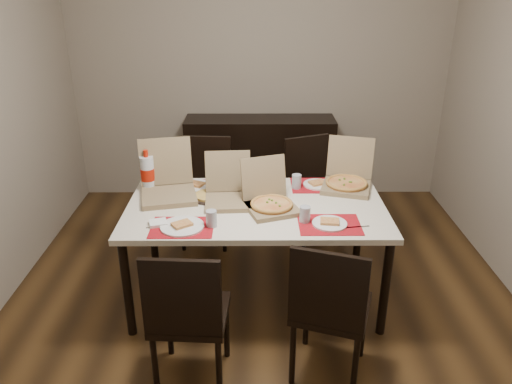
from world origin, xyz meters
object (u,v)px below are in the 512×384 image
Objects in this scene: chair_far_left at (206,186)px; pizza_box_center at (270,201)px; soda_bottle at (148,173)px; chair_far_right at (311,185)px; dining_table at (256,214)px; dip_bowl at (261,191)px; chair_near_right at (330,307)px; chair_near_left at (188,314)px; sideboard at (260,161)px.

pizza_box_center reaches higher than chair_far_left.
chair_far_left is 2.98× the size of soda_bottle.
chair_far_right is 2.08× the size of pizza_box_center.
dip_bowl is at bearing 79.07° from dining_table.
dip_bowl is at bearing 109.59° from chair_near_right.
soda_bottle is at bearing 175.38° from dip_bowl.
pizza_box_center is at bearing 111.84° from chair_near_right.
chair_near_left reaches higher than dip_bowl.
sideboard is 1.61× the size of chair_far_left.
soda_bottle reaches higher than chair_far_left.
dip_bowl is at bearing -55.96° from chair_far_left.
chair_far_left is at bearing 60.13° from soda_bottle.
dining_table is at bearing 150.74° from pizza_box_center.
pizza_box_center is (0.10, -0.05, 0.12)m from dining_table.
chair_near_left is at bearing -175.95° from chair_near_right.
dip_bowl is 0.85m from soda_bottle.
sideboard is 4.81× the size of soda_bottle.
soda_bottle is at bearing 159.97° from pizza_box_center.
dining_table is 0.87m from soda_bottle.
dining_table is 1.94× the size of chair_near_left.
chair_far_right is at bearing -60.70° from sideboard.
dip_bowl is at bearing -122.82° from chair_far_right.
chair_near_left is 1.30m from soda_bottle.
chair_near_right is at bearing 4.05° from chair_near_left.
chair_far_left is 2.08× the size of pizza_box_center.
dining_table is 1.94× the size of chair_far_left.
chair_near_left is 2.01m from chair_far_right.
chair_near_right is at bearing -63.92° from dining_table.
chair_far_left reaches higher than dip_bowl.
dip_bowl is (-0.06, 0.26, -0.04)m from pizza_box_center.
dining_table is 5.77× the size of soda_bottle.
chair_far_left is at bearing 124.04° from dip_bowl.
sideboard is at bearing 58.66° from chair_far_left.
soda_bottle reaches higher than chair_far_right.
chair_near_right is at bearing -70.41° from dip_bowl.
sideboard is 1.53m from dip_bowl.
sideboard is at bearing 80.58° from chair_near_left.
dining_table is 4.03× the size of pizza_box_center.
chair_near_right is 2.98× the size of soda_bottle.
chair_far_left is at bearing 115.61° from dining_table.
dining_table is at bearing -64.39° from chair_far_left.
pizza_box_center reaches higher than dip_bowl.
chair_near_right is 2.08× the size of pizza_box_center.
sideboard is 1.79m from pizza_box_center.
sideboard reaches higher than dining_table.
dining_table is 1.05m from chair_far_right.
dining_table is at bearing -18.83° from soda_bottle.
chair_near_left is at bearing -113.10° from dining_table.
chair_far_left and chair_far_right have the same top height.
sideboard is at bearing 59.31° from soda_bottle.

